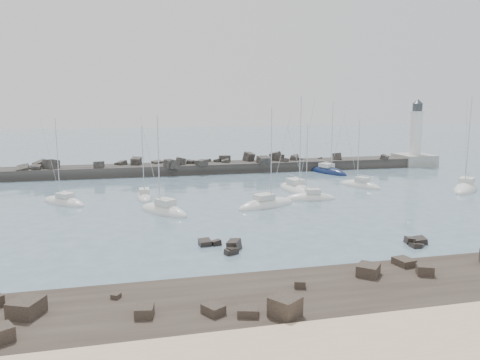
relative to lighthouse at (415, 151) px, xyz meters
name	(u,v)px	position (x,y,z in m)	size (l,w,h in m)	color
ground	(242,223)	(-47.00, -38.00, -3.09)	(400.00, 400.00, 0.00)	slate
rock_shelf	(320,304)	(-46.95, -59.98, -3.07)	(140.00, 12.39, 1.93)	black
rock_cluster_near	(224,247)	(-50.83, -46.66, -2.92)	(3.91, 4.40, 1.51)	black
rock_cluster_far	(416,243)	(-32.66, -49.48, -3.08)	(2.45, 2.65, 1.35)	black
breakwater	(151,173)	(-55.21, 0.00, -2.77)	(115.00, 7.60, 5.13)	#292724
lighthouse	(415,151)	(0.00, 0.00, 0.00)	(7.00, 7.00, 14.60)	#969691
sailboat_1	(64,203)	(-67.68, -23.02, -2.96)	(7.10, 7.12, 12.17)	silver
sailboat_3	(144,197)	(-57.12, -21.76, -2.96)	(2.21, 6.83, 10.86)	silver
sailboat_4	(164,212)	(-55.17, -31.33, -2.94)	(6.73, 7.89, 12.84)	silver
sailboat_5	(297,191)	(-34.66, -22.21, -2.94)	(4.40, 10.01, 15.33)	silver
sailboat_6	(266,205)	(-41.97, -30.81, -2.95)	(9.05, 5.70, 13.71)	silver
sailboat_7	(328,172)	(-22.44, -6.14, -2.94)	(5.82, 9.49, 14.41)	#0F1B41
sailboat_8	(310,199)	(-34.88, -28.16, -2.96)	(7.35, 3.29, 11.33)	silver
sailboat_9	(360,186)	(-23.40, -20.73, -2.95)	(5.39, 7.43, 11.60)	silver
sailboat_10	(466,189)	(-9.10, -27.09, -2.94)	(9.17, 8.59, 15.22)	silver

